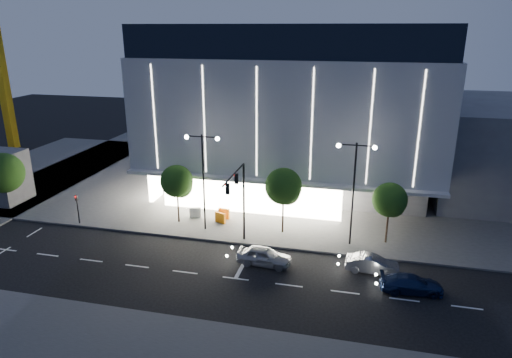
{
  "coord_description": "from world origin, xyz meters",
  "views": [
    {
      "loc": [
        10.34,
        -30.08,
        17.71
      ],
      "look_at": [
        1.54,
        7.0,
        5.0
      ],
      "focal_mm": 32.0,
      "sensor_mm": 36.0,
      "label": 1
    }
  ],
  "objects": [
    {
      "name": "tree_mid",
      "position": [
        4.03,
        7.02,
        4.33
      ],
      "size": [
        3.25,
        3.25,
        6.15
      ],
      "color": "black",
      "rests_on": "ground"
    },
    {
      "name": "tree_right",
      "position": [
        13.03,
        7.02,
        3.88
      ],
      "size": [
        2.91,
        2.91,
        5.51
      ],
      "color": "black",
      "rests_on": "ground"
    },
    {
      "name": "barrier_b",
      "position": [
        -4.85,
        8.35,
        0.65
      ],
      "size": [
        1.12,
        0.58,
        1.0
      ],
      "primitive_type": "cube",
      "rotation": [
        0.0,
        0.0,
        0.32
      ],
      "color": "white",
      "rests_on": "sidewalk_museum"
    },
    {
      "name": "barrier_a",
      "position": [
        -2.09,
        7.68,
        0.65
      ],
      "size": [
        1.12,
        0.63,
        1.0
      ],
      "primitive_type": "cube",
      "rotation": [
        0.0,
        0.0,
        -0.37
      ],
      "color": "orange",
      "rests_on": "sidewalk_museum"
    },
    {
      "name": "barrier_c",
      "position": [
        -2.05,
        8.74,
        0.65
      ],
      "size": [
        1.12,
        0.4,
        1.0
      ],
      "primitive_type": "cube",
      "rotation": [
        0.0,
        0.0,
        -0.14
      ],
      "color": "orange",
      "rests_on": "sidewalk_museum"
    },
    {
      "name": "sidewalk_museum",
      "position": [
        5.0,
        24.0,
        0.07
      ],
      "size": [
        70.0,
        40.0,
        0.15
      ],
      "primitive_type": "cube",
      "color": "#474747",
      "rests_on": "ground"
    },
    {
      "name": "car_third",
      "position": [
        14.5,
        -0.34,
        0.63
      ],
      "size": [
        4.49,
        2.19,
        1.26
      ],
      "primitive_type": "imported",
      "rotation": [
        0.0,
        0.0,
        1.67
      ],
      "color": "#121F45",
      "rests_on": "ground"
    },
    {
      "name": "traffic_mast",
      "position": [
        1.0,
        3.34,
        5.03
      ],
      "size": [
        0.33,
        5.89,
        7.07
      ],
      "color": "black",
      "rests_on": "ground"
    },
    {
      "name": "ground",
      "position": [
        0.0,
        0.0,
        0.0
      ],
      "size": [
        160.0,
        160.0,
        0.0
      ],
      "primitive_type": "plane",
      "color": "black",
      "rests_on": "ground"
    },
    {
      "name": "annex_building",
      "position": [
        26.0,
        24.0,
        5.0
      ],
      "size": [
        16.0,
        20.0,
        10.0
      ],
      "primitive_type": "cube",
      "color": "#4C4C51",
      "rests_on": "ground"
    },
    {
      "name": "street_lamp_west",
      "position": [
        -3.0,
        6.0,
        5.96
      ],
      "size": [
        3.16,
        0.36,
        9.0
      ],
      "color": "black",
      "rests_on": "ground"
    },
    {
      "name": "ped_signal_far",
      "position": [
        -15.0,
        4.5,
        1.89
      ],
      "size": [
        0.22,
        0.24,
        3.0
      ],
      "color": "black",
      "rests_on": "ground"
    },
    {
      "name": "museum",
      "position": [
        2.98,
        22.31,
        9.27
      ],
      "size": [
        30.0,
        25.8,
        18.0
      ],
      "color": "#4C4C51",
      "rests_on": "ground"
    },
    {
      "name": "street_lamp_east",
      "position": [
        10.0,
        6.0,
        5.96
      ],
      "size": [
        3.16,
        0.36,
        9.0
      ],
      "color": "black",
      "rests_on": "ground"
    },
    {
      "name": "car_lead",
      "position": [
        3.6,
        1.05,
        0.73
      ],
      "size": [
        4.43,
        2.05,
        1.47
      ],
      "primitive_type": "imported",
      "rotation": [
        0.0,
        0.0,
        1.5
      ],
      "color": "#97999E",
      "rests_on": "ground"
    },
    {
      "name": "tree_left",
      "position": [
        -5.97,
        7.02,
        4.03
      ],
      "size": [
        3.02,
        3.02,
        5.72
      ],
      "color": "black",
      "rests_on": "ground"
    },
    {
      "name": "car_second",
      "position": [
        11.82,
        1.84,
        0.66
      ],
      "size": [
        4.06,
        1.58,
        1.32
      ],
      "primitive_type": "imported",
      "rotation": [
        0.0,
        0.0,
        1.52
      ],
      "color": "#9B9CA2",
      "rests_on": "ground"
    }
  ]
}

